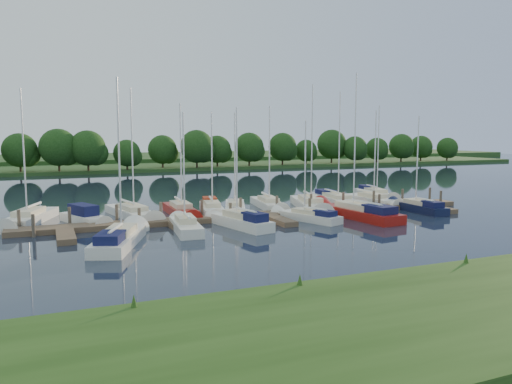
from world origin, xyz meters
name	(u,v)px	position (x,y,z in m)	size (l,w,h in m)	color
ground	(311,235)	(0.00, 0.00, 0.00)	(260.00, 260.00, 0.00)	#1A2235
near_bank	(502,301)	(0.00, -16.00, 0.25)	(90.00, 10.00, 0.50)	#204212
dock	(268,216)	(0.00, 7.31, 0.20)	(40.00, 6.00, 0.40)	brown
mooring_pilings	(263,209)	(0.00, 8.43, 0.60)	(38.24, 2.84, 2.00)	#473D33
far_shore	(135,166)	(0.00, 75.00, 0.30)	(180.00, 30.00, 0.60)	#24441A
distant_hill	(118,158)	(0.00, 100.00, 0.70)	(220.00, 40.00, 1.40)	#315626
treeline	(148,150)	(0.41, 61.82, 4.05)	(145.17, 9.54, 8.13)	#38281C
sailboat_n_0	(29,220)	(-18.47, 12.67, 0.28)	(4.35, 8.58, 10.98)	white
motorboat	(85,219)	(-14.37, 10.87, 0.38)	(3.47, 5.64, 1.89)	white
sailboat_n_2	(133,214)	(-10.38, 12.25, 0.27)	(3.56, 8.96, 11.21)	white
sailboat_n_3	(181,212)	(-6.34, 11.74, 0.28)	(2.02, 7.78, 10.06)	maroon
sailboat_n_4	(212,210)	(-3.52, 11.76, 0.33)	(2.95, 7.31, 9.36)	white
sailboat_n_5	(235,208)	(-1.19, 12.12, 0.27)	(3.75, 7.25, 9.29)	white
sailboat_n_6	(269,205)	(2.47, 12.73, 0.27)	(2.82, 7.93, 10.03)	white
sailboat_n_7	(310,206)	(5.84, 10.58, 0.28)	(4.43, 9.50, 12.01)	white
sailboat_n_8	(336,200)	(10.10, 12.82, 0.31)	(3.03, 9.31, 11.58)	white
sailboat_n_9	(372,201)	(13.21, 11.08, 0.28)	(2.19, 7.60, 9.75)	white
sailboat_n_10	(375,195)	(16.56, 15.10, 0.31)	(3.47, 8.32, 10.43)	white
sailboat_s_0	(120,240)	(-12.85, 1.94, 0.33)	(4.58, 8.59, 11.04)	white
sailboat_s_1	(185,227)	(-7.82, 4.73, 0.28)	(2.24, 6.95, 9.03)	white
sailboat_s_2	(240,223)	(-3.61, 4.51, 0.35)	(3.07, 7.29, 9.52)	white
sailboat_s_3	(308,217)	(2.53, 5.05, 0.31)	(3.45, 6.52, 8.44)	white
sailboat_s_4	(357,214)	(7.11, 4.78, 0.34)	(3.21, 9.96, 12.56)	maroon
sailboat_s_5	(418,208)	(14.17, 5.38, 0.32)	(1.85, 6.97, 9.03)	#0F1635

